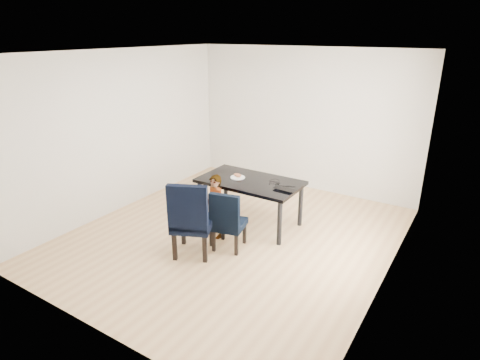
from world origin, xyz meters
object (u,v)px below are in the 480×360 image
Objects in this scene: chair_right at (229,219)px; laptop at (286,189)px; child at (215,207)px; dining_table at (250,202)px; chair_left at (193,217)px; plate at (238,177)px.

chair_right reaches higher than laptop.
chair_right is 0.91× the size of child.
chair_left is at bearing -99.27° from dining_table.
child reaches higher than chair_right.
chair_right is at bearing -65.41° from plate.
dining_table is 4.54× the size of laptop.
chair_right is 0.40m from child.
child is 1.10m from laptop.
chair_left is 4.69× the size of plate.
laptop reaches higher than plate.
laptop is at bearing 43.59° from chair_right.
plate is 0.67× the size of laptop.
chair_left is 3.15× the size of laptop.
dining_table is 1.79× the size of chair_right.
chair_left is 1.22m from plate.
dining_table is at bearing 86.92° from chair_right.
chair_left is 0.53m from chair_right.
dining_table is 1.24m from chair_left.
laptop is (0.51, 0.77, 0.32)m from chair_right.
dining_table is 1.44× the size of chair_left.
child is 2.80× the size of laptop.
chair_right is 2.54× the size of laptop.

